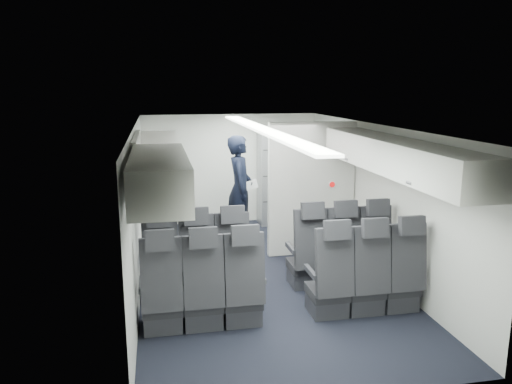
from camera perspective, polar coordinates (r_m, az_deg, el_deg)
name	(u,v)px	position (r m, az deg, el deg)	size (l,w,h in m)	color
cabin_shell	(262,200)	(6.99, 0.64, -0.88)	(3.41, 6.01, 2.16)	black
seat_row_front	(270,261)	(6.69, 1.58, -7.91)	(3.33, 0.56, 1.24)	#252628
seat_row_mid	(287,287)	(5.88, 3.56, -10.83)	(3.33, 0.56, 1.24)	#252628
overhead_bin_left_rear	(159,176)	(4.74, -11.01, 1.78)	(0.53, 1.80, 0.40)	white
overhead_bin_left_front_open	(155,162)	(6.48, -11.47, 3.38)	(0.64, 1.70, 0.72)	#9E9E93
overhead_bin_right_rear	(433,167)	(5.51, 19.57, 2.72)	(0.53, 1.80, 0.40)	white
overhead_bin_right_front	(365,147)	(7.05, 12.33, 5.03)	(0.53, 1.70, 0.40)	white
bulkhead_partition	(311,189)	(8.00, 6.34, 0.35)	(1.40, 0.15, 2.13)	silver
galley_unit	(280,176)	(9.83, 2.79, 1.85)	(0.85, 0.52, 1.90)	#939399
boarding_door	(145,193)	(8.40, -12.60, -0.15)	(0.12, 1.27, 1.86)	silver
flight_attendant	(240,189)	(8.70, -1.83, 0.39)	(0.68, 0.45, 1.86)	black
carry_on_bag	(162,156)	(6.70, -10.74, 4.01)	(0.40, 0.28, 0.24)	black
papers	(251,185)	(8.67, -0.54, 0.82)	(0.22, 0.02, 0.15)	white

